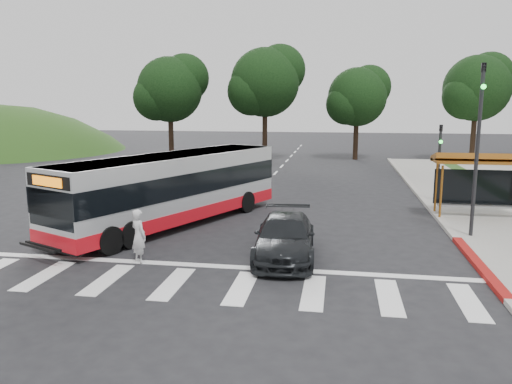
# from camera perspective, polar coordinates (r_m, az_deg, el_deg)

# --- Properties ---
(ground) EXTENTS (140.00, 140.00, 0.00)m
(ground) POSITION_cam_1_polar(r_m,az_deg,el_deg) (19.22, -4.64, -5.21)
(ground) COLOR black
(ground) RESTS_ON ground
(sidewalk_east) EXTENTS (4.00, 40.00, 0.12)m
(sidewalk_east) POSITION_cam_1_polar(r_m,az_deg,el_deg) (27.21, 22.99, -1.29)
(sidewalk_east) COLOR gray
(sidewalk_east) RESTS_ON ground
(curb_east) EXTENTS (0.30, 40.00, 0.15)m
(curb_east) POSITION_cam_1_polar(r_m,az_deg,el_deg) (26.80, 18.83, -1.15)
(curb_east) COLOR #9E9991
(curb_east) RESTS_ON ground
(curb_east_red) EXTENTS (0.32, 6.00, 0.15)m
(curb_east_red) POSITION_cam_1_polar(r_m,az_deg,el_deg) (17.30, 24.07, -7.59)
(curb_east_red) COLOR maroon
(curb_east_red) RESTS_ON ground
(crosswalk_ladder) EXTENTS (18.00, 2.60, 0.01)m
(crosswalk_ladder) POSITION_cam_1_polar(r_m,az_deg,el_deg) (14.66, -9.49, -10.27)
(crosswalk_ladder) COLOR silver
(crosswalk_ladder) RESTS_ON ground
(bus_shelter) EXTENTS (4.20, 1.60, 2.86)m
(bus_shelter) POSITION_cam_1_polar(r_m,az_deg,el_deg) (24.04, 24.47, 2.72)
(bus_shelter) COLOR #915318
(bus_shelter) RESTS_ON sidewalk_east
(traffic_signal_ne_tall) EXTENTS (0.18, 0.37, 6.50)m
(traffic_signal_ne_tall) POSITION_cam_1_polar(r_m,az_deg,el_deg) (20.12, 24.07, 5.85)
(traffic_signal_ne_tall) COLOR black
(traffic_signal_ne_tall) RESTS_ON ground
(traffic_signal_ne_short) EXTENTS (0.18, 0.37, 4.00)m
(traffic_signal_ne_short) POSITION_cam_1_polar(r_m,az_deg,el_deg) (27.05, 20.22, 4.01)
(traffic_signal_ne_short) COLOR black
(traffic_signal_ne_short) RESTS_ON ground
(tree_ne_a) EXTENTS (6.16, 5.74, 9.30)m
(tree_ne_a) POSITION_cam_1_polar(r_m,az_deg,el_deg) (47.45, 24.00, 10.90)
(tree_ne_a) COLOR black
(tree_ne_a) RESTS_ON parking_lot
(tree_north_a) EXTENTS (6.60, 6.15, 10.17)m
(tree_north_a) POSITION_cam_1_polar(r_m,az_deg,el_deg) (44.54, 1.15, 12.54)
(tree_north_a) COLOR black
(tree_north_a) RESTS_ON ground
(tree_north_b) EXTENTS (5.72, 5.33, 8.43)m
(tree_north_b) POSITION_cam_1_polar(r_m,az_deg,el_deg) (46.04, 11.58, 10.69)
(tree_north_b) COLOR black
(tree_north_b) RESTS_ON ground
(tree_north_c) EXTENTS (6.16, 5.74, 9.30)m
(tree_north_c) POSITION_cam_1_polar(r_m,az_deg,el_deg) (44.47, -9.72, 11.59)
(tree_north_c) COLOR black
(tree_north_c) RESTS_ON ground
(transit_bus) EXTENTS (7.03, 11.45, 2.96)m
(transit_bus) POSITION_cam_1_polar(r_m,az_deg,el_deg) (21.17, -9.46, 0.22)
(transit_bus) COLOR silver
(transit_bus) RESTS_ON ground
(pedestrian) EXTENTS (0.76, 0.71, 1.75)m
(pedestrian) POSITION_cam_1_polar(r_m,az_deg,el_deg) (16.49, -13.26, -4.91)
(pedestrian) COLOR silver
(pedestrian) RESTS_ON ground
(dark_sedan) EXTENTS (2.23, 4.89, 1.39)m
(dark_sedan) POSITION_cam_1_polar(r_m,az_deg,el_deg) (16.65, 3.33, -5.15)
(dark_sedan) COLOR black
(dark_sedan) RESTS_ON ground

